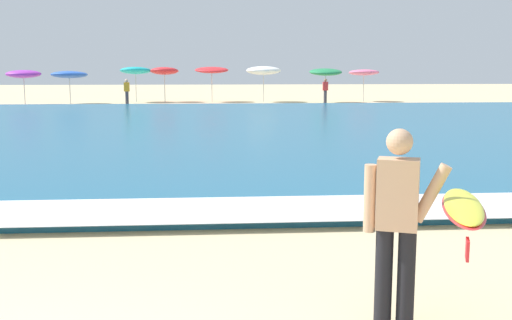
% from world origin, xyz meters
% --- Properties ---
extents(sea, '(120.00, 28.00, 0.14)m').
position_xyz_m(sea, '(0.00, 18.81, 0.07)').
color(sea, '#1E6084').
rests_on(sea, ground).
extents(surf_foam, '(120.00, 1.66, 0.01)m').
position_xyz_m(surf_foam, '(0.00, 5.41, 0.15)').
color(surf_foam, white).
rests_on(surf_foam, sea).
extents(surfer_with_board, '(1.31, 2.32, 1.73)m').
position_xyz_m(surfer_with_board, '(3.26, 1.39, 1.03)').
color(surfer_with_board, black).
rests_on(surfer_with_board, ground).
extents(beach_umbrella_0, '(2.09, 2.09, 2.13)m').
position_xyz_m(beach_umbrella_0, '(-9.91, 34.88, 1.87)').
color(beach_umbrella_0, beige).
rests_on(beach_umbrella_0, ground).
extents(beach_umbrella_1, '(2.24, 2.26, 2.09)m').
position_xyz_m(beach_umbrella_1, '(-7.32, 35.54, 1.82)').
color(beach_umbrella_1, beige).
rests_on(beach_umbrella_1, ground).
extents(beach_umbrella_2, '(2.01, 2.04, 2.37)m').
position_xyz_m(beach_umbrella_2, '(-3.41, 37.18, 2.06)').
color(beach_umbrella_2, beige).
rests_on(beach_umbrella_2, ground).
extents(beach_umbrella_3, '(1.86, 1.89, 2.35)m').
position_xyz_m(beach_umbrella_3, '(-1.53, 37.21, 2.04)').
color(beach_umbrella_3, beige).
rests_on(beach_umbrella_3, ground).
extents(beach_umbrella_4, '(2.22, 2.24, 2.39)m').
position_xyz_m(beach_umbrella_4, '(1.58, 37.11, 2.10)').
color(beach_umbrella_4, beige).
rests_on(beach_umbrella_4, ground).
extents(beach_umbrella_5, '(2.28, 2.28, 2.35)m').
position_xyz_m(beach_umbrella_5, '(5.00, 36.83, 2.07)').
color(beach_umbrella_5, beige).
rests_on(beach_umbrella_5, ground).
extents(beach_umbrella_6, '(2.12, 2.15, 2.27)m').
position_xyz_m(beach_umbrella_6, '(8.96, 35.75, 1.97)').
color(beach_umbrella_6, beige).
rests_on(beach_umbrella_6, ground).
extents(beach_umbrella_7, '(2.03, 2.04, 2.18)m').
position_xyz_m(beach_umbrella_7, '(11.76, 36.86, 1.94)').
color(beach_umbrella_7, beige).
rests_on(beach_umbrella_7, ground).
extents(beachgoer_near_row_left, '(0.32, 0.20, 1.58)m').
position_xyz_m(beachgoer_near_row_left, '(-3.53, 33.56, 0.84)').
color(beachgoer_near_row_left, '#383842').
rests_on(beachgoer_near_row_left, ground).
extents(beachgoer_near_row_mid, '(0.32, 0.20, 1.58)m').
position_xyz_m(beachgoer_near_row_mid, '(8.67, 34.26, 0.84)').
color(beachgoer_near_row_mid, '#383842').
rests_on(beachgoer_near_row_mid, ground).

